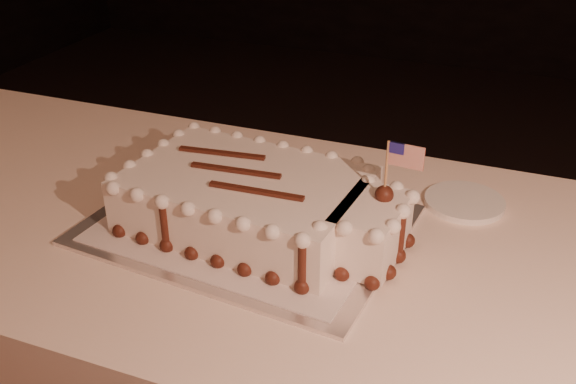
% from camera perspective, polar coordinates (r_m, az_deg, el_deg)
% --- Properties ---
extents(cake_board, '(0.58, 0.46, 0.01)m').
position_cam_1_polar(cake_board, '(1.17, -3.65, -2.92)').
color(cake_board, silver).
rests_on(cake_board, banquet_table).
extents(doily, '(0.52, 0.42, 0.00)m').
position_cam_1_polar(doily, '(1.17, -3.66, -2.72)').
color(doily, silver).
rests_on(doily, cake_board).
extents(sheet_cake, '(0.53, 0.33, 0.21)m').
position_cam_1_polar(sheet_cake, '(1.13, -2.46, -0.92)').
color(sheet_cake, white).
rests_on(sheet_cake, doily).
extents(side_plate, '(0.15, 0.15, 0.01)m').
position_cam_1_polar(side_plate, '(1.28, 15.41, -0.86)').
color(side_plate, white).
rests_on(side_plate, banquet_table).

